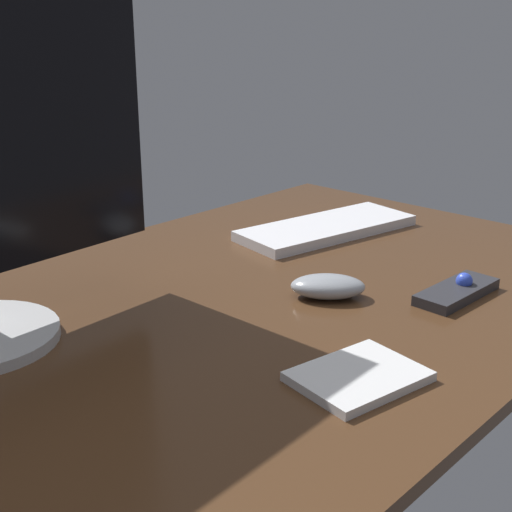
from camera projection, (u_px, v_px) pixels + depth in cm
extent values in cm
cube|color=#4C301C|center=(232.00, 314.00, 106.63)|extent=(140.00, 84.00, 2.00)
cube|color=white|center=(327.00, 228.00, 141.63)|extent=(38.68, 20.42, 1.98)
ellipsoid|color=#999EA5|center=(328.00, 286.00, 109.71)|extent=(12.55, 13.15, 3.57)
cube|color=#2D2D33|center=(457.00, 292.00, 110.17)|extent=(16.19, 6.64, 1.65)
sphere|color=blue|center=(464.00, 281.00, 111.09)|extent=(2.59, 2.59, 2.59)
cube|color=silver|center=(358.00, 376.00, 85.34)|extent=(16.81, 13.88, 1.19)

